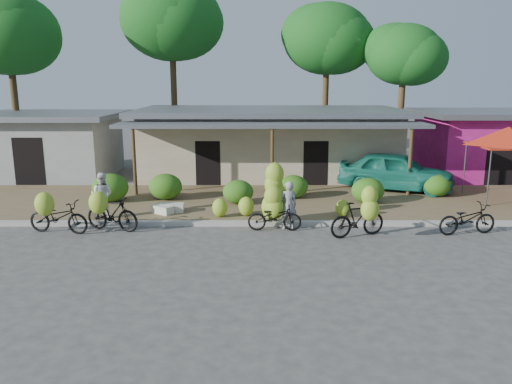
{
  "coord_description": "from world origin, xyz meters",
  "views": [
    {
      "loc": [
        -0.64,
        -13.92,
        4.7
      ],
      "look_at": [
        -0.65,
        1.74,
        1.2
      ],
      "focal_mm": 35.0,
      "sensor_mm": 36.0,
      "label": 1
    }
  ],
  "objects_px": {
    "red_canopy": "(508,136)",
    "bike_center": "(274,203)",
    "bike_right": "(360,216)",
    "bystander": "(102,195)",
    "teal_van": "(396,171)",
    "tree_center_right": "(324,37)",
    "tree_near_right": "(400,53)",
    "tree_far_center": "(168,18)",
    "bike_left": "(110,212)",
    "vendor": "(288,205)",
    "sack_far": "(163,210)",
    "bike_far_left": "(57,215)",
    "tree_back_left": "(5,32)",
    "sack_near": "(172,208)",
    "bike_far_right": "(467,219)"
  },
  "relations": [
    {
      "from": "red_canopy",
      "to": "sack_near",
      "type": "height_order",
      "value": "red_canopy"
    },
    {
      "from": "sack_far",
      "to": "bike_far_left",
      "type": "bearing_deg",
      "value": -145.65
    },
    {
      "from": "tree_far_center",
      "to": "sack_near",
      "type": "relative_size",
      "value": 12.25
    },
    {
      "from": "bike_right",
      "to": "bystander",
      "type": "distance_m",
      "value": 8.63
    },
    {
      "from": "tree_far_center",
      "to": "bike_center",
      "type": "height_order",
      "value": "tree_far_center"
    },
    {
      "from": "tree_back_left",
      "to": "bike_far_left",
      "type": "xyz_separation_m",
      "value": [
        6.81,
        -12.01,
        -6.57
      ]
    },
    {
      "from": "bike_right",
      "to": "sack_near",
      "type": "xyz_separation_m",
      "value": [
        -6.17,
        2.65,
        -0.42
      ]
    },
    {
      "from": "red_canopy",
      "to": "sack_near",
      "type": "relative_size",
      "value": 4.12
    },
    {
      "from": "sack_far",
      "to": "bystander",
      "type": "height_order",
      "value": "bystander"
    },
    {
      "from": "bike_far_right",
      "to": "teal_van",
      "type": "relative_size",
      "value": 0.41
    },
    {
      "from": "tree_near_right",
      "to": "sack_near",
      "type": "bearing_deg",
      "value": -134.16
    },
    {
      "from": "tree_back_left",
      "to": "bike_center",
      "type": "bearing_deg",
      "value": -39.85
    },
    {
      "from": "bike_far_right",
      "to": "bystander",
      "type": "bearing_deg",
      "value": 72.05
    },
    {
      "from": "tree_center_right",
      "to": "bike_left",
      "type": "bearing_deg",
      "value": -119.4
    },
    {
      "from": "red_canopy",
      "to": "bike_right",
      "type": "xyz_separation_m",
      "value": [
        -6.55,
        -4.62,
        -1.92
      ]
    },
    {
      "from": "teal_van",
      "to": "tree_center_right",
      "type": "bearing_deg",
      "value": 32.78
    },
    {
      "from": "tree_center_right",
      "to": "bike_far_left",
      "type": "bearing_deg",
      "value": -123.32
    },
    {
      "from": "bike_far_left",
      "to": "vendor",
      "type": "bearing_deg",
      "value": -74.96
    },
    {
      "from": "bike_left",
      "to": "bike_right",
      "type": "distance_m",
      "value": 7.82
    },
    {
      "from": "tree_center_right",
      "to": "teal_van",
      "type": "bearing_deg",
      "value": -78.32
    },
    {
      "from": "red_canopy",
      "to": "bike_right",
      "type": "height_order",
      "value": "red_canopy"
    },
    {
      "from": "bystander",
      "to": "teal_van",
      "type": "height_order",
      "value": "teal_van"
    },
    {
      "from": "bike_far_left",
      "to": "bike_left",
      "type": "relative_size",
      "value": 1.07
    },
    {
      "from": "bike_center",
      "to": "vendor",
      "type": "height_order",
      "value": "bike_center"
    },
    {
      "from": "bike_right",
      "to": "sack_far",
      "type": "relative_size",
      "value": 2.56
    },
    {
      "from": "tree_center_right",
      "to": "vendor",
      "type": "bearing_deg",
      "value": -101.04
    },
    {
      "from": "tree_center_right",
      "to": "bike_right",
      "type": "xyz_separation_m",
      "value": [
        -0.8,
        -15.94,
        -6.49
      ]
    },
    {
      "from": "tree_far_center",
      "to": "vendor",
      "type": "height_order",
      "value": "tree_far_center"
    },
    {
      "from": "red_canopy",
      "to": "tree_back_left",
      "type": "bearing_deg",
      "value": 161.02
    },
    {
      "from": "tree_near_right",
      "to": "bike_far_right",
      "type": "relative_size",
      "value": 3.96
    },
    {
      "from": "bike_right",
      "to": "sack_near",
      "type": "distance_m",
      "value": 6.72
    },
    {
      "from": "bystander",
      "to": "bike_left",
      "type": "bearing_deg",
      "value": 120.8
    },
    {
      "from": "red_canopy",
      "to": "bike_center",
      "type": "relative_size",
      "value": 1.65
    },
    {
      "from": "tree_near_right",
      "to": "bike_left",
      "type": "relative_size",
      "value": 4.02
    },
    {
      "from": "teal_van",
      "to": "tree_near_right",
      "type": "bearing_deg",
      "value": 6.29
    },
    {
      "from": "red_canopy",
      "to": "bike_far_right",
      "type": "relative_size",
      "value": 1.77
    },
    {
      "from": "bike_left",
      "to": "bike_far_right",
      "type": "bearing_deg",
      "value": -72.28
    },
    {
      "from": "bike_left",
      "to": "vendor",
      "type": "bearing_deg",
      "value": -67.9
    },
    {
      "from": "bike_far_left",
      "to": "bike_right",
      "type": "height_order",
      "value": "bike_right"
    },
    {
      "from": "tree_back_left",
      "to": "bike_far_right",
      "type": "relative_size",
      "value": 4.64
    },
    {
      "from": "tree_back_left",
      "to": "sack_near",
      "type": "height_order",
      "value": "tree_back_left"
    },
    {
      "from": "bike_left",
      "to": "bike_center",
      "type": "bearing_deg",
      "value": -66.47
    },
    {
      "from": "bike_right",
      "to": "vendor",
      "type": "height_order",
      "value": "bike_right"
    },
    {
      "from": "red_canopy",
      "to": "bike_far_left",
      "type": "xyz_separation_m",
      "value": [
        -15.94,
        -4.18,
        -2.02
      ]
    },
    {
      "from": "bike_left",
      "to": "bike_far_right",
      "type": "height_order",
      "value": "bike_left"
    },
    {
      "from": "sack_far",
      "to": "tree_center_right",
      "type": "bearing_deg",
      "value": 61.72
    },
    {
      "from": "tree_far_center",
      "to": "tree_center_right",
      "type": "height_order",
      "value": "tree_far_center"
    },
    {
      "from": "bystander",
      "to": "bike_center",
      "type": "bearing_deg",
      "value": 176.0
    },
    {
      "from": "tree_center_right",
      "to": "sack_near",
      "type": "relative_size",
      "value": 10.76
    },
    {
      "from": "tree_near_right",
      "to": "teal_van",
      "type": "xyz_separation_m",
      "value": [
        -2.01,
        -7.61,
        -5.26
      ]
    }
  ]
}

